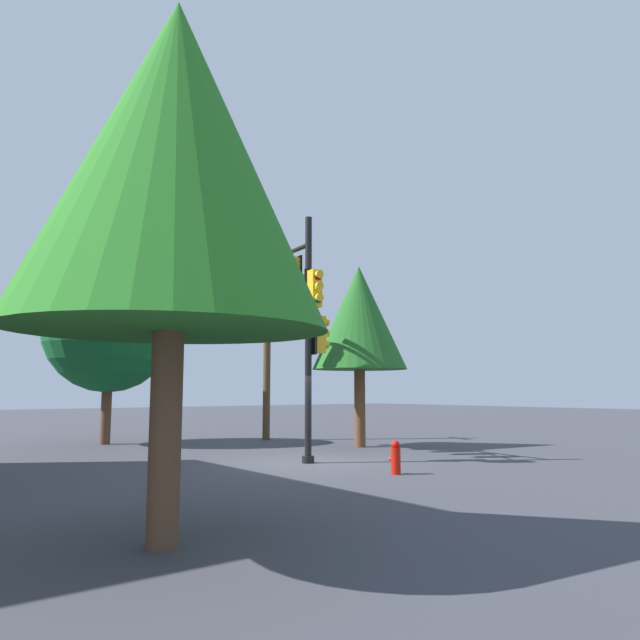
{
  "coord_description": "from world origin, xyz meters",
  "views": [
    {
      "loc": [
        -13.89,
        10.39,
        2.05
      ],
      "look_at": [
        0.03,
        -0.46,
        4.19
      ],
      "focal_mm": 33.15,
      "sensor_mm": 36.0,
      "label": 1
    }
  ],
  "objects": [
    {
      "name": "utility_pole",
      "position": [
        7.54,
        -3.42,
        4.12
      ],
      "size": [
        1.74,
        0.72,
        8.02
      ],
      "color": "brown",
      "rests_on": "ground_plane"
    },
    {
      "name": "signal_pole_assembly",
      "position": [
        2.14,
        -0.25,
        5.13
      ],
      "size": [
        6.99,
        1.37,
        7.28
      ],
      "color": "black",
      "rests_on": "ground_plane"
    },
    {
      "name": "tree_mid",
      "position": [
        2.75,
        -4.47,
        4.82
      ],
      "size": [
        3.57,
        3.57,
        6.83
      ],
      "color": "brown",
      "rests_on": "ground_plane"
    },
    {
      "name": "fire_hydrant",
      "position": [
        -3.21,
        -0.32,
        0.41
      ],
      "size": [
        0.33,
        0.24,
        0.83
      ],
      "color": "red",
      "rests_on": "ground_plane"
    },
    {
      "name": "tree_near",
      "position": [
        9.7,
        2.63,
        4.53
      ],
      "size": [
        5.08,
        5.08,
        7.08
      ],
      "color": "brown",
      "rests_on": "ground_plane"
    },
    {
      "name": "ground_plane",
      "position": [
        0.0,
        0.0,
        0.0
      ],
      "size": [
        120.0,
        120.0,
        0.0
      ],
      "primitive_type": "plane",
      "color": "#3D3D45"
    },
    {
      "name": "tree_far",
      "position": [
        -6.23,
        7.07,
        5.3
      ],
      "size": [
        4.41,
        4.41,
        7.77
      ],
      "color": "brown",
      "rests_on": "ground_plane"
    }
  ]
}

